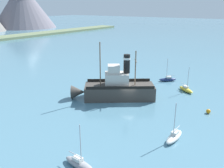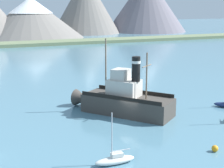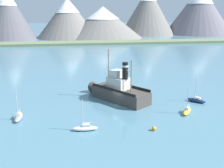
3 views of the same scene
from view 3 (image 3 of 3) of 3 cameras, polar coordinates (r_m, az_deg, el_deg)
The scene contains 9 objects.
ground_plane at distance 53.15m, azimuth 1.47°, elevation -4.18°, with size 600.00×600.00×0.00m, color teal.
mountain_ridge at distance 181.00m, azimuth -4.20°, elevation 14.18°, with size 206.63×64.22×32.42m.
shoreline_strip at distance 142.96m, azimuth -4.79°, elevation 8.33°, with size 240.00×12.00×1.20m, color #6B7A56.
old_tugboat at distance 55.22m, azimuth 1.24°, elevation -1.43°, with size 11.36×13.53×9.90m.
sailboat_yellow at distance 50.41m, azimuth 14.98°, elevation -5.30°, with size 3.08×3.74×4.90m.
sailboat_white at distance 42.33m, azimuth -5.51°, elevation -8.86°, with size 3.84×1.24×4.90m.
sailboat_grey at distance 48.56m, azimuth -18.45°, elevation -6.38°, with size 1.31×3.85×4.90m.
sailboat_navy at distance 56.72m, azimuth 16.76°, elevation -3.12°, with size 3.39×3.54×4.90m.
mooring_buoy at distance 42.64m, azimuth 8.50°, elevation -8.92°, with size 0.66×0.66×0.66m, color orange.
Camera 3 is at (-8.50, -49.41, 17.66)m, focal length 45.00 mm.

